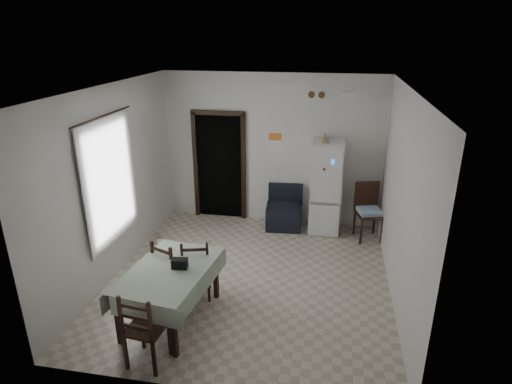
{
  "coord_description": "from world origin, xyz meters",
  "views": [
    {
      "loc": [
        1.11,
        -5.62,
        3.63
      ],
      "look_at": [
        0.0,
        0.5,
        1.25
      ],
      "focal_mm": 30.0,
      "sensor_mm": 36.0,
      "label": 1
    }
  ],
  "objects_px": {
    "dining_chair_far_left": "(172,269)",
    "dining_chair_far_right": "(196,267)",
    "fridge": "(326,187)",
    "navy_seat": "(284,208)",
    "corner_chair": "(369,213)",
    "dining_table": "(171,294)",
    "dining_chair_near_head": "(146,327)"
  },
  "relations": [
    {
      "from": "corner_chair",
      "to": "dining_chair_far_left",
      "type": "relative_size",
      "value": 1.12
    },
    {
      "from": "dining_chair_far_left",
      "to": "dining_chair_near_head",
      "type": "distance_m",
      "value": 1.29
    },
    {
      "from": "corner_chair",
      "to": "dining_chair_near_head",
      "type": "height_order",
      "value": "corner_chair"
    },
    {
      "from": "dining_chair_far_left",
      "to": "dining_chair_far_right",
      "type": "height_order",
      "value": "dining_chair_far_right"
    },
    {
      "from": "dining_chair_far_left",
      "to": "dining_chair_near_head",
      "type": "bearing_deg",
      "value": 119.36
    },
    {
      "from": "navy_seat",
      "to": "corner_chair",
      "type": "bearing_deg",
      "value": -12.8
    },
    {
      "from": "fridge",
      "to": "navy_seat",
      "type": "distance_m",
      "value": 0.91
    },
    {
      "from": "dining_table",
      "to": "dining_chair_near_head",
      "type": "height_order",
      "value": "dining_chair_near_head"
    },
    {
      "from": "dining_chair_far_left",
      "to": "dining_chair_far_right",
      "type": "distance_m",
      "value": 0.35
    },
    {
      "from": "fridge",
      "to": "dining_table",
      "type": "xyz_separation_m",
      "value": [
        -1.9,
        -3.08,
        -0.5
      ]
    },
    {
      "from": "corner_chair",
      "to": "dining_table",
      "type": "height_order",
      "value": "corner_chair"
    },
    {
      "from": "fridge",
      "to": "dining_table",
      "type": "bearing_deg",
      "value": -122.64
    },
    {
      "from": "fridge",
      "to": "dining_chair_far_right",
      "type": "relative_size",
      "value": 1.88
    },
    {
      "from": "fridge",
      "to": "dining_chair_near_head",
      "type": "height_order",
      "value": "fridge"
    },
    {
      "from": "fridge",
      "to": "dining_chair_far_left",
      "type": "xyz_separation_m",
      "value": [
        -2.06,
        -2.61,
        -0.41
      ]
    },
    {
      "from": "navy_seat",
      "to": "dining_chair_far_right",
      "type": "bearing_deg",
      "value": -115.86
    },
    {
      "from": "navy_seat",
      "to": "dining_chair_far_left",
      "type": "relative_size",
      "value": 0.87
    },
    {
      "from": "dining_chair_far_left",
      "to": "dining_chair_near_head",
      "type": "xyz_separation_m",
      "value": [
        0.18,
        -1.28,
        0.03
      ]
    },
    {
      "from": "fridge",
      "to": "dining_chair_far_right",
      "type": "bearing_deg",
      "value": -125.67
    },
    {
      "from": "dining_chair_near_head",
      "to": "fridge",
      "type": "bearing_deg",
      "value": -108.9
    },
    {
      "from": "corner_chair",
      "to": "navy_seat",
      "type": "bearing_deg",
      "value": 155.86
    },
    {
      "from": "fridge",
      "to": "dining_chair_far_right",
      "type": "distance_m",
      "value": 3.07
    },
    {
      "from": "corner_chair",
      "to": "dining_chair_near_head",
      "type": "bearing_deg",
      "value": -142.44
    },
    {
      "from": "corner_chair",
      "to": "dining_table",
      "type": "distance_m",
      "value": 3.94
    },
    {
      "from": "dining_chair_far_right",
      "to": "corner_chair",
      "type": "bearing_deg",
      "value": -152.82
    },
    {
      "from": "navy_seat",
      "to": "dining_chair_far_right",
      "type": "distance_m",
      "value": 2.68
    },
    {
      "from": "navy_seat",
      "to": "dining_table",
      "type": "height_order",
      "value": "navy_seat"
    },
    {
      "from": "fridge",
      "to": "dining_table",
      "type": "distance_m",
      "value": 3.65
    },
    {
      "from": "dining_chair_near_head",
      "to": "dining_table",
      "type": "bearing_deg",
      "value": -81.52
    },
    {
      "from": "corner_chair",
      "to": "dining_table",
      "type": "xyz_separation_m",
      "value": [
        -2.7,
        -2.86,
        -0.14
      ]
    },
    {
      "from": "fridge",
      "to": "navy_seat",
      "type": "height_order",
      "value": "fridge"
    },
    {
      "from": "fridge",
      "to": "corner_chair",
      "type": "relative_size",
      "value": 1.68
    }
  ]
}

